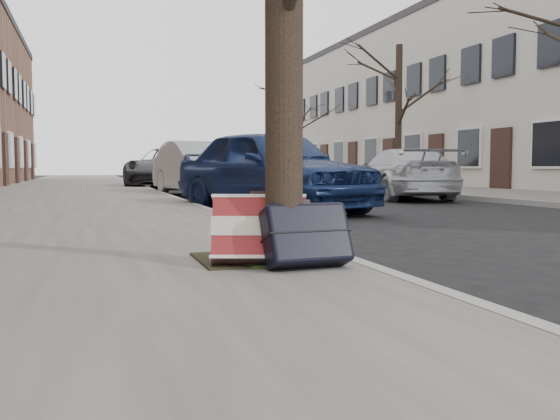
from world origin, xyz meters
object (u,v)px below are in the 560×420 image
object	(u,v)px
suitcase_navy	(306,234)
car_near_mid	(201,169)
car_near_front	(272,169)
suitcase_red	(259,231)

from	to	relation	value
suitcase_navy	car_near_mid	xyz separation A→B (m)	(1.61, 13.40, 0.42)
suitcase_navy	car_near_mid	distance (m)	13.50
car_near_front	suitcase_navy	bearing A→B (deg)	-123.83
suitcase_navy	suitcase_red	bearing A→B (deg)	139.41
suitcase_red	car_near_mid	bearing A→B (deg)	99.04
suitcase_red	suitcase_navy	bearing A→B (deg)	-18.11
suitcase_navy	car_near_front	size ratio (longest dim) A/B	0.13
car_near_mid	car_near_front	bearing A→B (deg)	-96.90
car_near_front	suitcase_red	bearing A→B (deg)	-126.51
suitcase_red	car_near_front	xyz separation A→B (m)	(2.09, 6.79, 0.41)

